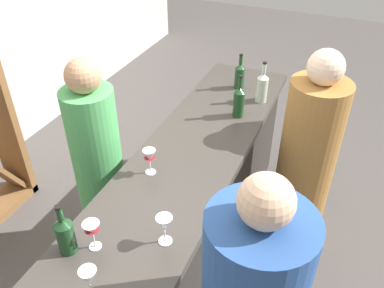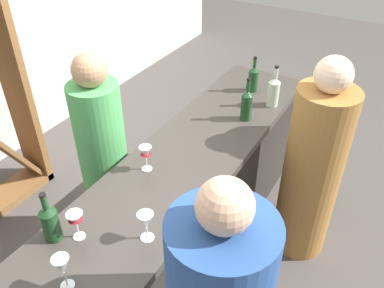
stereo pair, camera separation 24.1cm
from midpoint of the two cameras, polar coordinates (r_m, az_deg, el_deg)
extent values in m
plane|color=#4C4744|center=(3.09, -2.30, -14.98)|extent=(12.00, 12.00, 0.00)
cube|color=#2A2723|center=(2.77, -2.52, -9.20)|extent=(2.46, 0.54, 0.88)
cube|color=#3D3833|center=(2.46, -2.80, -1.52)|extent=(2.54, 0.62, 0.05)
cylinder|color=#193D1E|center=(1.95, -20.95, -12.47)|extent=(0.08, 0.08, 0.16)
cone|color=#193D1E|center=(1.88, -21.58, -10.47)|extent=(0.08, 0.08, 0.03)
cylinder|color=#193D1E|center=(1.85, -21.91, -9.39)|extent=(0.03, 0.03, 0.07)
cylinder|color=black|center=(1.82, -22.19, -8.49)|extent=(0.03, 0.03, 0.01)
cylinder|color=#193D1E|center=(2.74, 4.16, 5.58)|extent=(0.08, 0.08, 0.18)
cone|color=#193D1E|center=(2.69, 4.25, 7.57)|extent=(0.08, 0.08, 0.04)
cylinder|color=#193D1E|center=(2.67, 4.31, 8.63)|extent=(0.03, 0.03, 0.08)
cylinder|color=black|center=(2.65, 4.35, 9.48)|extent=(0.03, 0.03, 0.01)
cylinder|color=#B7C6B2|center=(2.95, 7.58, 7.59)|extent=(0.08, 0.08, 0.18)
cone|color=#B7C6B2|center=(2.90, 7.75, 9.49)|extent=(0.08, 0.08, 0.04)
cylinder|color=#B7C6B2|center=(2.87, 7.84, 10.48)|extent=(0.03, 0.03, 0.08)
cylinder|color=black|center=(2.85, 7.91, 11.29)|extent=(0.03, 0.03, 0.01)
cylinder|color=#193D1E|center=(3.12, 4.55, 9.28)|extent=(0.08, 0.08, 0.16)
cone|color=#193D1E|center=(3.08, 4.63, 10.90)|extent=(0.08, 0.08, 0.03)
cylinder|color=#193D1E|center=(3.06, 4.68, 11.76)|extent=(0.03, 0.03, 0.07)
cylinder|color=black|center=(3.04, 4.71, 12.45)|extent=(0.03, 0.03, 0.01)
cylinder|color=white|center=(1.94, -7.47, -13.65)|extent=(0.07, 0.07, 0.00)
cylinder|color=white|center=(1.91, -7.56, -12.96)|extent=(0.01, 0.01, 0.07)
cone|color=white|center=(1.85, -7.74, -11.40)|extent=(0.08, 0.08, 0.09)
cone|color=white|center=(1.72, -18.58, -17.76)|extent=(0.07, 0.07, 0.09)
cylinder|color=white|center=(1.98, -17.08, -13.89)|extent=(0.06, 0.06, 0.00)
cylinder|color=white|center=(1.95, -17.30, -13.06)|extent=(0.01, 0.01, 0.08)
cone|color=white|center=(1.90, -17.70, -11.57)|extent=(0.08, 0.08, 0.07)
cone|color=maroon|center=(1.91, -17.60, -11.96)|extent=(0.07, 0.07, 0.03)
cylinder|color=white|center=(2.31, -8.89, -4.08)|extent=(0.06, 0.06, 0.00)
cylinder|color=white|center=(2.28, -8.98, -3.28)|extent=(0.01, 0.01, 0.08)
cone|color=white|center=(2.24, -9.16, -1.76)|extent=(0.07, 0.07, 0.07)
cone|color=maroon|center=(2.25, -9.10, -2.27)|extent=(0.06, 0.06, 0.02)
cylinder|color=#9E6B33|center=(2.85, 13.46, -3.25)|extent=(0.40, 0.40, 1.29)
sphere|color=beige|center=(2.47, 15.84, 10.36)|extent=(0.22, 0.22, 0.22)
sphere|color=#D8AD8C|center=(1.26, 5.12, -8.34)|extent=(0.19, 0.19, 0.19)
cylinder|color=#4CA559|center=(2.83, -15.36, -4.16)|extent=(0.34, 0.34, 1.27)
sphere|color=tan|center=(2.45, -18.03, 9.13)|extent=(0.22, 0.22, 0.22)
camera|label=1|loc=(0.12, -92.85, -2.04)|focal=37.55mm
camera|label=2|loc=(0.12, 87.15, 2.04)|focal=37.55mm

